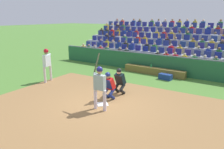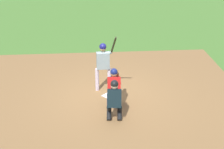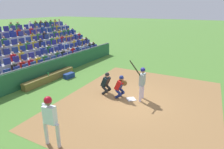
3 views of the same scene
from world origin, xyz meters
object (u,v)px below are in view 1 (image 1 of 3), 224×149
object	(u,v)px
catcher_crouching	(108,84)
equipment_duffel_bag	(165,77)
on_deck_batter	(47,62)
home_plate_marker	(103,104)
water_bottle_on_bench	(151,66)
home_plate_umpire	(120,80)
batter_at_plate	(100,83)
dugout_bench	(154,71)

from	to	relation	value
catcher_crouching	equipment_duffel_bag	bearing A→B (deg)	-102.19
catcher_crouching	on_deck_batter	bearing A→B (deg)	-4.33
home_plate_marker	water_bottle_on_bench	size ratio (longest dim) A/B	2.16
water_bottle_on_bench	home_plate_marker	bearing A→B (deg)	93.69
catcher_crouching	on_deck_batter	size ratio (longest dim) A/B	0.69
home_plate_umpire	on_deck_batter	distance (m)	4.49
catcher_crouching	home_plate_umpire	distance (m)	0.88
catcher_crouching	water_bottle_on_bench	size ratio (longest dim) A/B	6.31
home_plate_marker	on_deck_batter	size ratio (longest dim) A/B	0.24
batter_at_plate	water_bottle_on_bench	xyz separation A→B (m)	(0.58, -6.12, -0.55)
catcher_crouching	water_bottle_on_bench	distance (m)	5.08
on_deck_batter	equipment_duffel_bag	bearing A→B (deg)	-142.59
catcher_crouching	home_plate_umpire	xyz separation A→B (m)	(-0.03, -0.88, -0.01)
home_plate_marker	home_plate_umpire	bearing A→B (deg)	-86.92
dugout_bench	on_deck_batter	distance (m)	6.53
water_bottle_on_bench	equipment_duffel_bag	world-z (taller)	water_bottle_on_bench
equipment_duffel_bag	on_deck_batter	bearing A→B (deg)	42.88
water_bottle_on_bench	catcher_crouching	bearing A→B (deg)	92.85
batter_at_plate	dugout_bench	bearing A→B (deg)	-86.25
batter_at_plate	home_plate_umpire	xyz separation A→B (m)	(0.30, -1.93, -0.39)
water_bottle_on_bench	on_deck_batter	xyz separation A→B (m)	(4.15, 4.74, 0.61)
dugout_bench	on_deck_batter	size ratio (longest dim) A/B	2.14
catcher_crouching	on_deck_batter	xyz separation A→B (m)	(4.41, -0.33, 0.44)
batter_at_plate	on_deck_batter	distance (m)	4.93
dugout_bench	water_bottle_on_bench	bearing A→B (deg)	17.91
equipment_duffel_bag	on_deck_batter	distance (m)	6.82
catcher_crouching	water_bottle_on_bench	bearing A→B (deg)	-87.15
dugout_bench	on_deck_batter	world-z (taller)	on_deck_batter
home_plate_marker	batter_at_plate	distance (m)	1.19
home_plate_marker	equipment_duffel_bag	bearing A→B (deg)	-99.55
catcher_crouching	water_bottle_on_bench	world-z (taller)	catcher_crouching
home_plate_umpire	batter_at_plate	bearing A→B (deg)	98.73
home_plate_marker	catcher_crouching	bearing A→B (deg)	-79.10
home_plate_umpire	equipment_duffel_bag	bearing A→B (deg)	-104.55
batter_at_plate	home_plate_marker	bearing A→B (deg)	-65.00
home_plate_umpire	water_bottle_on_bench	size ratio (longest dim) A/B	6.34
catcher_crouching	dugout_bench	bearing A→B (deg)	-89.16
catcher_crouching	home_plate_umpire	size ratio (longest dim) A/B	1.00
home_plate_umpire	water_bottle_on_bench	distance (m)	4.21
water_bottle_on_bench	equipment_duffel_bag	bearing A→B (deg)	152.40
dugout_bench	on_deck_batter	xyz separation A→B (m)	(4.33, 4.79, 0.93)
home_plate_umpire	equipment_duffel_bag	world-z (taller)	home_plate_umpire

